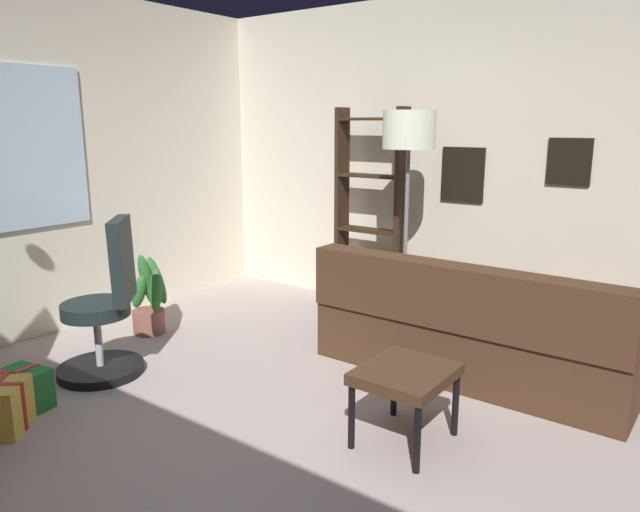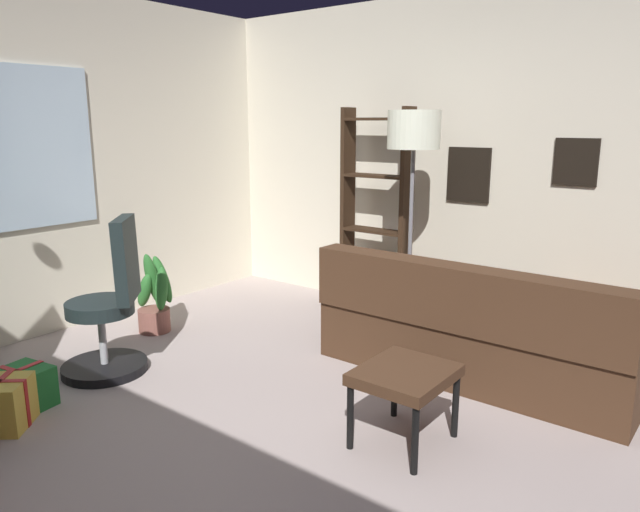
{
  "view_description": "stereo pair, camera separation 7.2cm",
  "coord_description": "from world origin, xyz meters",
  "px_view_note": "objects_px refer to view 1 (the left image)",
  "views": [
    {
      "loc": [
        -2.18,
        -1.72,
        1.65
      ],
      "look_at": [
        0.29,
        0.1,
        0.96
      ],
      "focal_mm": 33.25,
      "sensor_mm": 36.0,
      "label": 1
    },
    {
      "loc": [
        -2.13,
        -1.78,
        1.65
      ],
      "look_at": [
        0.29,
        0.1,
        0.96
      ],
      "focal_mm": 33.25,
      "sensor_mm": 36.0,
      "label": 2
    }
  ],
  "objects_px": {
    "gift_box_green": "(14,394)",
    "couch": "(494,331)",
    "bookshelf": "(371,224)",
    "potted_plant": "(150,301)",
    "footstool": "(406,378)",
    "floor_lamp": "(409,144)",
    "office_chair": "(106,316)"
  },
  "relations": [
    {
      "from": "floor_lamp",
      "to": "potted_plant",
      "type": "relative_size",
      "value": 2.7
    },
    {
      "from": "gift_box_green",
      "to": "floor_lamp",
      "type": "xyz_separation_m",
      "value": [
        2.49,
        -1.17,
        1.37
      ]
    },
    {
      "from": "potted_plant",
      "to": "floor_lamp",
      "type": "bearing_deg",
      "value": -56.21
    },
    {
      "from": "bookshelf",
      "to": "floor_lamp",
      "type": "relative_size",
      "value": 1.02
    },
    {
      "from": "gift_box_green",
      "to": "bookshelf",
      "type": "height_order",
      "value": "bookshelf"
    },
    {
      "from": "gift_box_green",
      "to": "couch",
      "type": "bearing_deg",
      "value": -41.97
    },
    {
      "from": "gift_box_green",
      "to": "floor_lamp",
      "type": "relative_size",
      "value": 0.22
    },
    {
      "from": "floor_lamp",
      "to": "couch",
      "type": "bearing_deg",
      "value": -107.55
    },
    {
      "from": "bookshelf",
      "to": "potted_plant",
      "type": "height_order",
      "value": "bookshelf"
    },
    {
      "from": "potted_plant",
      "to": "footstool",
      "type": "bearing_deg",
      "value": -96.81
    },
    {
      "from": "couch",
      "to": "footstool",
      "type": "height_order",
      "value": "couch"
    },
    {
      "from": "couch",
      "to": "bookshelf",
      "type": "bearing_deg",
      "value": 64.8
    },
    {
      "from": "footstool",
      "to": "bookshelf",
      "type": "bearing_deg",
      "value": 36.49
    },
    {
      "from": "couch",
      "to": "footstool",
      "type": "relative_size",
      "value": 4.08
    },
    {
      "from": "couch",
      "to": "footstool",
      "type": "xyz_separation_m",
      "value": [
        -1.16,
        0.04,
        0.07
      ]
    },
    {
      "from": "bookshelf",
      "to": "couch",
      "type": "bearing_deg",
      "value": -115.2
    },
    {
      "from": "footstool",
      "to": "couch",
      "type": "bearing_deg",
      "value": -2.14
    },
    {
      "from": "footstool",
      "to": "bookshelf",
      "type": "relative_size",
      "value": 0.28
    },
    {
      "from": "footstool",
      "to": "office_chair",
      "type": "xyz_separation_m",
      "value": [
        -0.4,
        2.01,
        0.05
      ]
    },
    {
      "from": "bookshelf",
      "to": "potted_plant",
      "type": "xyz_separation_m",
      "value": [
        -1.52,
        1.13,
        -0.53
      ]
    },
    {
      "from": "couch",
      "to": "bookshelf",
      "type": "xyz_separation_m",
      "value": [
        0.65,
        1.38,
        0.5
      ]
    },
    {
      "from": "couch",
      "to": "floor_lamp",
      "type": "distance_m",
      "value": 1.49
    },
    {
      "from": "gift_box_green",
      "to": "bookshelf",
      "type": "distance_m",
      "value": 3.02
    },
    {
      "from": "office_chair",
      "to": "potted_plant",
      "type": "bearing_deg",
      "value": 33.33
    },
    {
      "from": "couch",
      "to": "gift_box_green",
      "type": "height_order",
      "value": "couch"
    },
    {
      "from": "gift_box_green",
      "to": "bookshelf",
      "type": "xyz_separation_m",
      "value": [
        2.88,
        -0.62,
        0.66
      ]
    },
    {
      "from": "floor_lamp",
      "to": "potted_plant",
      "type": "distance_m",
      "value": 2.38
    },
    {
      "from": "office_chair",
      "to": "floor_lamp",
      "type": "bearing_deg",
      "value": -33.85
    },
    {
      "from": "couch",
      "to": "office_chair",
      "type": "distance_m",
      "value": 2.59
    },
    {
      "from": "gift_box_green",
      "to": "bookshelf",
      "type": "bearing_deg",
      "value": -12.14
    },
    {
      "from": "office_chair",
      "to": "footstool",
      "type": "bearing_deg",
      "value": -78.64
    },
    {
      "from": "footstool",
      "to": "gift_box_green",
      "type": "xyz_separation_m",
      "value": [
        -1.07,
        1.96,
        -0.24
      ]
    }
  ]
}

